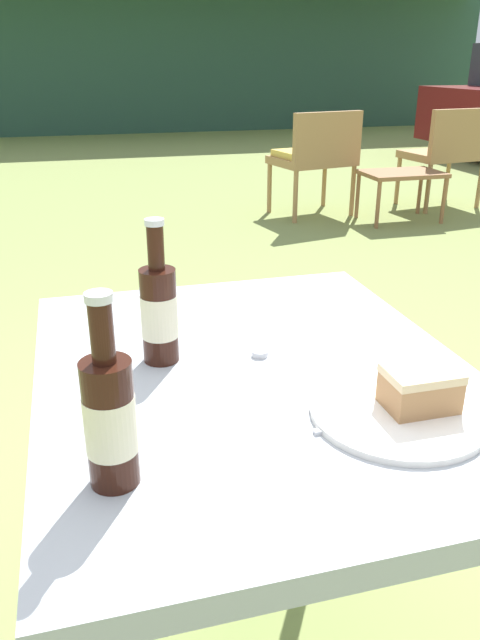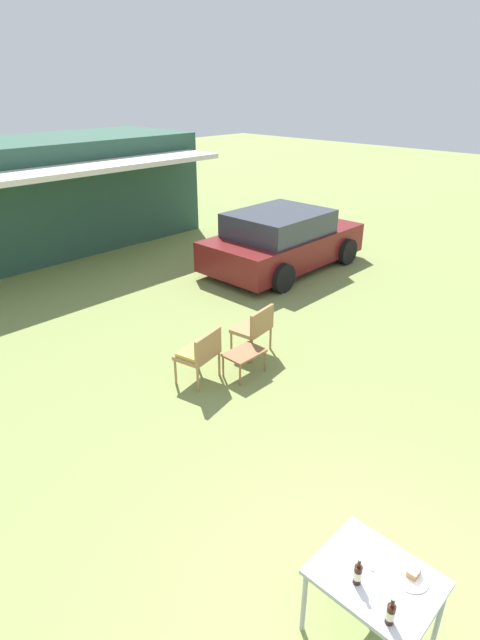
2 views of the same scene
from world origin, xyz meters
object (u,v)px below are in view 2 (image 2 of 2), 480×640
wicker_chair_cushioned (200,352)px  wicker_chair_plain (255,326)px  cola_bottle_near (358,574)px  parked_car (282,241)px  cola_bottle_far (391,613)px  garden_side_table (244,355)px  cake_on_plate (412,576)px  patio_table (375,582)px

wicker_chair_cushioned → wicker_chair_plain: 1.15m
wicker_chair_cushioned → cola_bottle_near: size_ratio=3.26×
parked_car → cola_bottle_near: 8.72m
wicker_chair_plain → cola_bottle_far: size_ratio=3.26×
wicker_chair_cushioned → cola_bottle_near: 4.06m
parked_car → garden_side_table: size_ratio=6.62×
cola_bottle_far → wicker_chair_plain: bearing=52.8°
cake_on_plate → parked_car: bearing=45.9°
parked_car → cola_bottle_far: parked_car is taller
patio_table → cola_bottle_far: 0.38m
cola_bottle_far → patio_table: bearing=43.5°
garden_side_table → cola_bottle_far: 4.39m
parked_car → garden_side_table: (-4.05, -2.64, -0.32)m
parked_car → patio_table: parked_car is taller
parked_car → cola_bottle_near: bearing=-137.4°
parked_car → cola_bottle_far: (-6.47, -6.28, 0.13)m
parked_car → wicker_chair_cushioned: size_ratio=4.89×
wicker_chair_cushioned → garden_side_table: (0.57, -0.34, -0.15)m
wicker_chair_plain → patio_table: 4.62m
garden_side_table → cake_on_plate: 4.12m
patio_table → cake_on_plate: size_ratio=3.48×
garden_side_table → cola_bottle_far: cola_bottle_far is taller
wicker_chair_cushioned → patio_table: wicker_chair_cushioned is taller
parked_car → wicker_chair_plain: 4.19m
cola_bottle_near → cola_bottle_far: size_ratio=1.00×
wicker_chair_cushioned → wicker_chair_plain: (1.15, -0.02, 0.00)m
wicker_chair_plain → patio_table: (-2.75, -3.71, 0.14)m
cake_on_plate → cola_bottle_far: cola_bottle_far is taller
cola_bottle_far → wicker_chair_cushioned: bearing=65.0°
wicker_chair_cushioned → patio_table: size_ratio=0.91×
parked_car → garden_side_table: bearing=-147.4°
wicker_chair_plain → cola_bottle_near: size_ratio=3.26×
parked_car → patio_table: bearing=-136.4°
wicker_chair_plain → cola_bottle_near: 4.65m
parked_car → cola_bottle_near: (-6.36, -5.96, 0.13)m
wicker_chair_cushioned → garden_side_table: wicker_chair_cushioned is taller
cola_bottle_near → patio_table: bearing=-28.9°
garden_side_table → cola_bottle_far: size_ratio=2.41×
parked_car → patio_table: size_ratio=4.44×
wicker_chair_cushioned → cola_bottle_far: cola_bottle_far is taller
garden_side_table → cola_bottle_near: 4.07m
wicker_chair_plain → patio_table: size_ratio=0.91×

